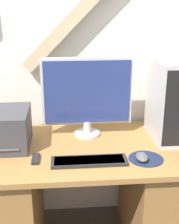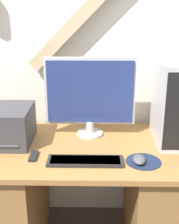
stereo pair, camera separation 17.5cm
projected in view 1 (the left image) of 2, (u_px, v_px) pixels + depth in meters
name	position (u px, v px, depth m)	size (l,w,h in m)	color
wall_back	(79.00, 29.00, 2.01)	(6.40, 0.17, 2.70)	silver
desk	(85.00, 197.00, 1.94)	(1.32, 0.74, 0.73)	olive
monitor	(87.00, 94.00, 1.90)	(0.55, 0.16, 0.49)	#B7B7BC
keyboard	(89.00, 161.00, 1.64)	(0.40, 0.12, 0.02)	black
mousepad	(146.00, 159.00, 1.68)	(0.19, 0.19, 0.00)	#19233D
mouse	(142.00, 157.00, 1.66)	(0.07, 0.10, 0.04)	#4C4C51
computer_tower	(169.00, 100.00, 1.87)	(0.19, 0.35, 0.49)	#B2B2B7
printer	(5.00, 129.00, 1.80)	(0.28, 0.32, 0.22)	#38383D
remote_control	(36.00, 159.00, 1.67)	(0.04, 0.11, 0.02)	black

